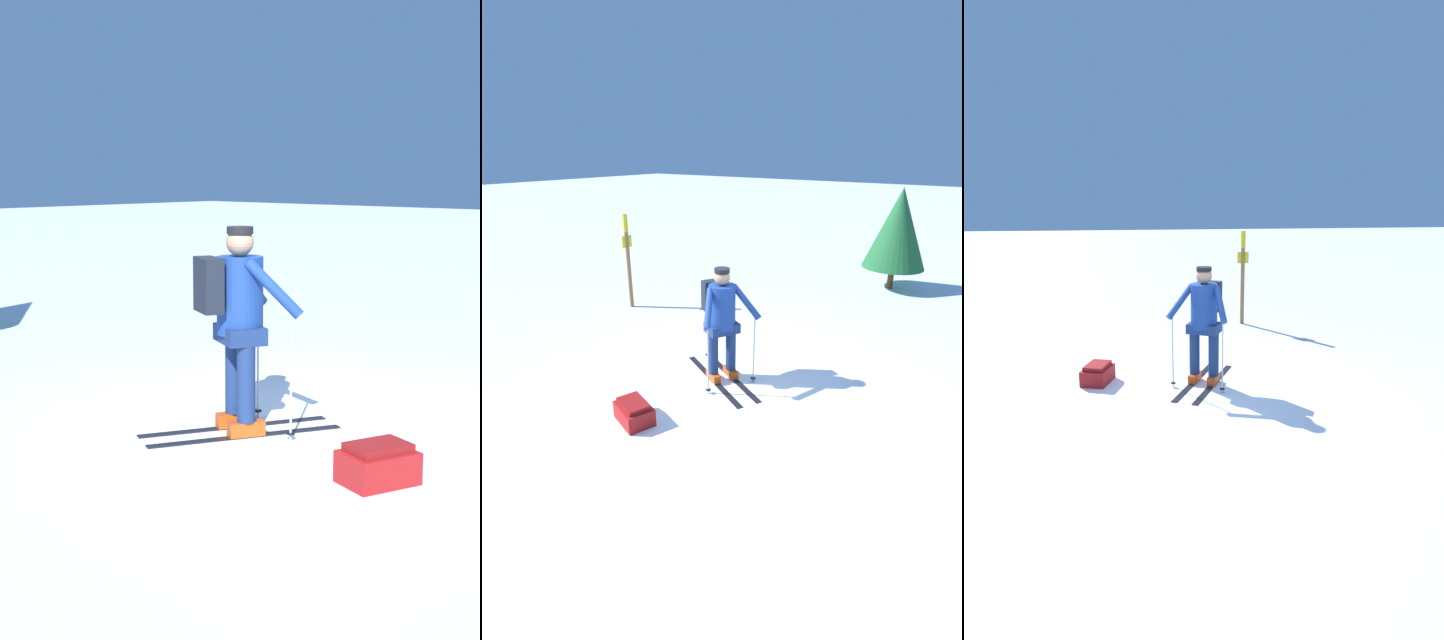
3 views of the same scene
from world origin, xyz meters
The scene contains 3 objects.
ground_plane centered at (0.00, 0.00, 0.00)m, with size 80.00×80.00×0.00m, color white.
skier centered at (-0.48, 0.24, 1.00)m, with size 1.66×1.12×1.71m.
dropped_backpack centered at (-0.73, -1.31, 0.14)m, with size 0.59×0.51×0.29m.
Camera 1 is at (-5.74, -4.59, 2.15)m, focal length 50.00 mm.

